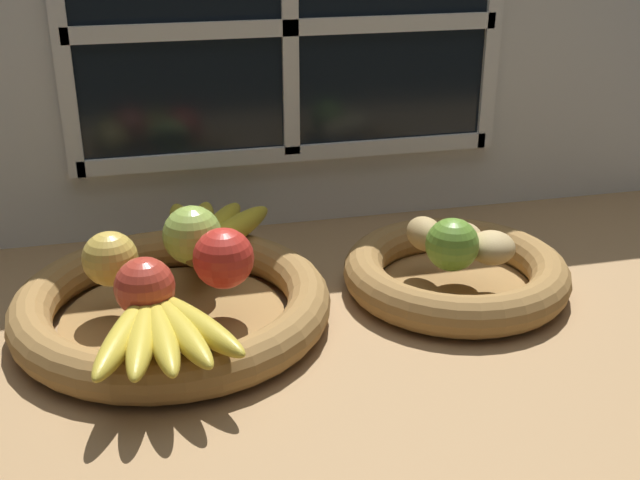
% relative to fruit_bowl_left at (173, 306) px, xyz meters
% --- Properties ---
extents(ground_plane, '(1.40, 0.90, 0.03)m').
position_rel_fruit_bowl_left_xyz_m(ground_plane, '(0.21, 0.00, -0.04)').
color(ground_plane, '#9E774C').
extents(back_wall, '(1.40, 0.05, 0.55)m').
position_rel_fruit_bowl_left_xyz_m(back_wall, '(0.21, 0.30, 0.25)').
color(back_wall, silver).
rests_on(back_wall, ground_plane).
extents(fruit_bowl_left, '(0.39, 0.39, 0.05)m').
position_rel_fruit_bowl_left_xyz_m(fruit_bowl_left, '(0.00, 0.00, 0.00)').
color(fruit_bowl_left, olive).
rests_on(fruit_bowl_left, ground_plane).
extents(fruit_bowl_right, '(0.30, 0.30, 0.05)m').
position_rel_fruit_bowl_left_xyz_m(fruit_bowl_right, '(0.37, 0.00, 0.00)').
color(fruit_bowl_right, olive).
rests_on(fruit_bowl_right, ground_plane).
extents(apple_red_right, '(0.07, 0.07, 0.07)m').
position_rel_fruit_bowl_left_xyz_m(apple_red_right, '(0.06, -0.02, 0.07)').
color(apple_red_right, red).
rests_on(apple_red_right, fruit_bowl_left).
extents(apple_red_front, '(0.07, 0.07, 0.07)m').
position_rel_fruit_bowl_left_xyz_m(apple_red_front, '(-0.03, -0.07, 0.06)').
color(apple_red_front, '#B73828').
rests_on(apple_red_front, fruit_bowl_left).
extents(apple_golden_left, '(0.07, 0.07, 0.07)m').
position_rel_fruit_bowl_left_xyz_m(apple_golden_left, '(-0.07, 0.02, 0.06)').
color(apple_golden_left, gold).
rests_on(apple_golden_left, fruit_bowl_left).
extents(apple_green_back, '(0.08, 0.08, 0.08)m').
position_rel_fruit_bowl_left_xyz_m(apple_green_back, '(0.03, 0.06, 0.07)').
color(apple_green_back, '#99B74C').
rests_on(apple_green_back, fruit_bowl_left).
extents(banana_bunch_front, '(0.17, 0.19, 0.03)m').
position_rel_fruit_bowl_left_xyz_m(banana_bunch_front, '(-0.02, -0.13, 0.04)').
color(banana_bunch_front, gold).
rests_on(banana_bunch_front, fruit_bowl_left).
extents(banana_bunch_back, '(0.16, 0.20, 0.03)m').
position_rel_fruit_bowl_left_xyz_m(banana_bunch_back, '(0.06, 0.12, 0.05)').
color(banana_bunch_back, gold).
rests_on(banana_bunch_back, fruit_bowl_left).
extents(potato_large, '(0.08, 0.07, 0.04)m').
position_rel_fruit_bowl_left_xyz_m(potato_large, '(0.37, -0.00, 0.05)').
color(potato_large, tan).
rests_on(potato_large, fruit_bowl_right).
extents(potato_oblong, '(0.05, 0.07, 0.04)m').
position_rel_fruit_bowl_left_xyz_m(potato_oblong, '(0.34, 0.03, 0.05)').
color(potato_oblong, tan).
rests_on(potato_oblong, fruit_bowl_right).
extents(potato_small, '(0.09, 0.09, 0.04)m').
position_rel_fruit_bowl_left_xyz_m(potato_small, '(0.40, -0.03, 0.05)').
color(potato_small, tan).
rests_on(potato_small, fruit_bowl_right).
extents(lime_near, '(0.07, 0.07, 0.07)m').
position_rel_fruit_bowl_left_xyz_m(lime_near, '(0.35, -0.04, 0.06)').
color(lime_near, olive).
rests_on(lime_near, fruit_bowl_right).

